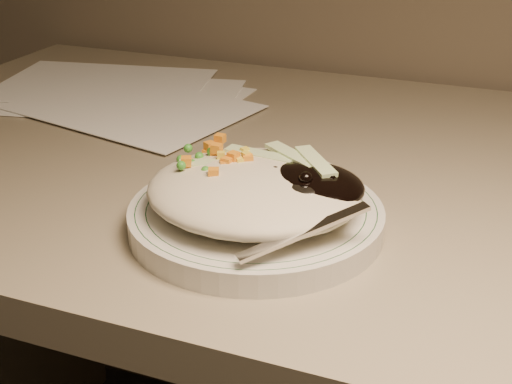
% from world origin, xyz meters
% --- Properties ---
extents(desk, '(1.40, 0.70, 0.74)m').
position_xyz_m(desk, '(0.00, 1.38, 0.54)').
color(desk, '#7F735C').
rests_on(desk, ground).
extents(plate, '(0.23, 0.23, 0.02)m').
position_xyz_m(plate, '(-0.10, 1.20, 0.75)').
color(plate, silver).
rests_on(plate, desk).
extents(plate_rim, '(0.22, 0.22, 0.00)m').
position_xyz_m(plate_rim, '(-0.10, 1.20, 0.76)').
color(plate_rim, '#144723').
rests_on(plate_rim, plate).
extents(meal, '(0.21, 0.19, 0.05)m').
position_xyz_m(meal, '(-0.10, 1.20, 0.78)').
color(meal, '#B9B196').
rests_on(meal, plate).
extents(papers, '(0.43, 0.35, 0.00)m').
position_xyz_m(papers, '(-0.42, 1.50, 0.74)').
color(papers, white).
rests_on(papers, desk).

